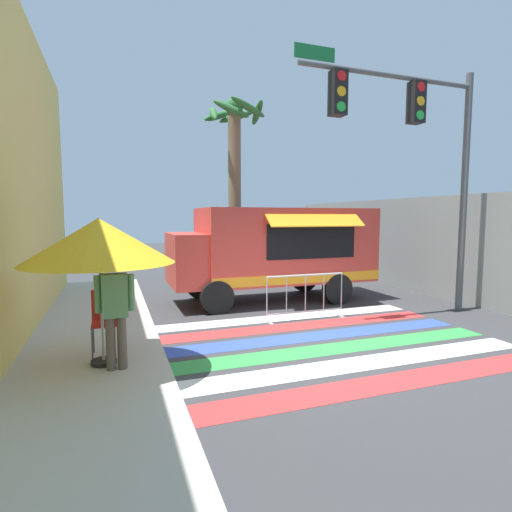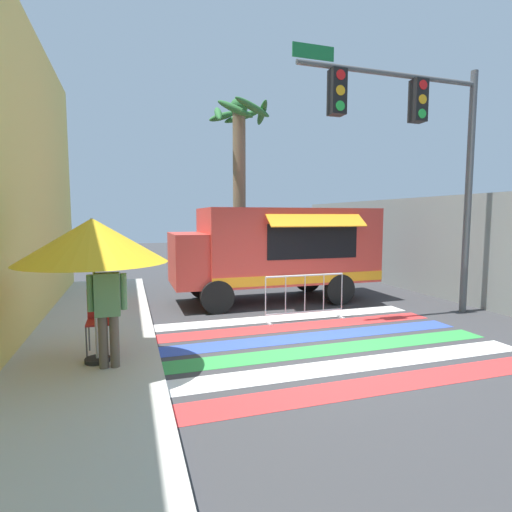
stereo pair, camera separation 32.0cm
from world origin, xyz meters
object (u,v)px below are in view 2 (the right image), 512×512
at_px(food_truck, 273,248).
at_px(barricade_front, 305,298).
at_px(folding_chair, 103,314).
at_px(vendor_person, 108,305).
at_px(patio_umbrella, 93,241).
at_px(palm_tree, 239,165).
at_px(traffic_signal_pole, 417,134).

xyz_separation_m(food_truck, barricade_front, (-0.02, -2.14, -0.96)).
height_order(folding_chair, vendor_person, vendor_person).
relative_size(patio_umbrella, palm_tree, 0.34).
bearing_deg(food_truck, barricade_front, -90.63).
distance_m(folding_chair, vendor_person, 0.80).
distance_m(folding_chair, barricade_front, 4.34).
bearing_deg(folding_chair, food_truck, 63.05).
height_order(patio_umbrella, palm_tree, palm_tree).
relative_size(folding_chair, barricade_front, 0.53).
bearing_deg(folding_chair, patio_umbrella, -75.20).
bearing_deg(palm_tree, folding_chair, -121.34).
height_order(traffic_signal_pole, folding_chair, traffic_signal_pole).
bearing_deg(vendor_person, barricade_front, 32.91).
bearing_deg(patio_umbrella, vendor_person, -56.71).
bearing_deg(folding_chair, vendor_person, -57.97).
distance_m(patio_umbrella, palm_tree, 8.60).
xyz_separation_m(traffic_signal_pole, palm_tree, (-2.46, 5.87, -0.07)).
bearing_deg(palm_tree, food_truck, -89.50).
distance_m(vendor_person, palm_tree, 9.00).
xyz_separation_m(food_truck, folding_chair, (-4.14, -3.49, -0.69)).
relative_size(food_truck, folding_chair, 5.44).
relative_size(patio_umbrella, vendor_person, 1.33).
relative_size(food_truck, palm_tree, 0.87).
relative_size(patio_umbrella, folding_chair, 2.12).
xyz_separation_m(barricade_front, palm_tree, (-0.01, 5.41, 3.55)).
bearing_deg(patio_umbrella, barricade_front, 23.35).
xyz_separation_m(folding_chair, barricade_front, (4.12, 1.35, -0.26)).
bearing_deg(vendor_person, folding_chair, 104.51).
height_order(food_truck, palm_tree, palm_tree).
relative_size(traffic_signal_pole, vendor_person, 3.56).
distance_m(traffic_signal_pole, patio_umbrella, 7.12).
bearing_deg(food_truck, vendor_person, -133.60).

